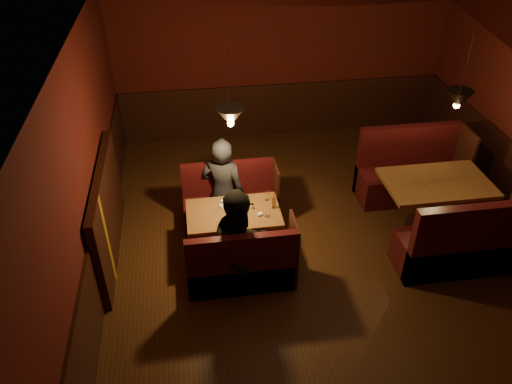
{
  "coord_description": "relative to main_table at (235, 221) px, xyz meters",
  "views": [
    {
      "loc": [
        -1.76,
        -5.03,
        4.64
      ],
      "look_at": [
        -0.98,
        0.18,
        0.95
      ],
      "focal_mm": 35.0,
      "sensor_mm": 36.0,
      "label": 1
    }
  ],
  "objects": [
    {
      "name": "second_bench_near",
      "position": [
        2.86,
        -0.8,
        -0.14
      ],
      "size": [
        1.61,
        0.6,
        1.15
      ],
      "color": "black",
      "rests_on": "ground"
    },
    {
      "name": "diner_b",
      "position": [
        0.01,
        -0.62,
        0.36
      ],
      "size": [
        1.03,
        0.94,
        1.73
      ],
      "primitive_type": "imported",
      "rotation": [
        0.0,
        0.0,
        0.42
      ],
      "color": "black",
      "rests_on": "ground"
    },
    {
      "name": "room",
      "position": [
        0.99,
        -0.14,
        0.54
      ],
      "size": [
        6.02,
        7.02,
        2.92
      ],
      "color": "#3F210F",
      "rests_on": "ground"
    },
    {
      "name": "diner_a",
      "position": [
        -0.09,
        0.68,
        0.36
      ],
      "size": [
        0.73,
        0.6,
        1.73
      ],
      "primitive_type": "imported",
      "rotation": [
        0.0,
        0.0,
        2.8
      ],
      "color": "#26272E",
      "rests_on": "ground"
    },
    {
      "name": "main_bench_near",
      "position": [
        0.01,
        -0.7,
        -0.22
      ],
      "size": [
        1.36,
        0.48,
        0.93
      ],
      "color": "black",
      "rests_on": "ground"
    },
    {
      "name": "main_table",
      "position": [
        0.0,
        0.0,
        0.0
      ],
      "size": [
        1.23,
        0.75,
        0.86
      ],
      "color": "brown",
      "rests_on": "ground"
    },
    {
      "name": "second_table",
      "position": [
        2.83,
        0.07,
        0.1
      ],
      "size": [
        1.46,
        0.93,
        0.82
      ],
      "color": "brown",
      "rests_on": "ground"
    },
    {
      "name": "second_bench_far",
      "position": [
        2.86,
        0.94,
        -0.14
      ],
      "size": [
        1.61,
        0.6,
        1.15
      ],
      "color": "black",
      "rests_on": "ground"
    },
    {
      "name": "main_bench_far",
      "position": [
        0.01,
        0.7,
        -0.22
      ],
      "size": [
        1.36,
        0.48,
        0.93
      ],
      "color": "black",
      "rests_on": "ground"
    }
  ]
}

